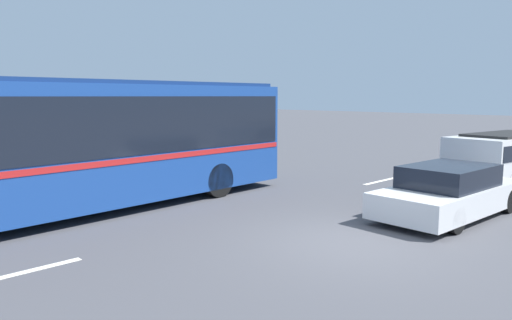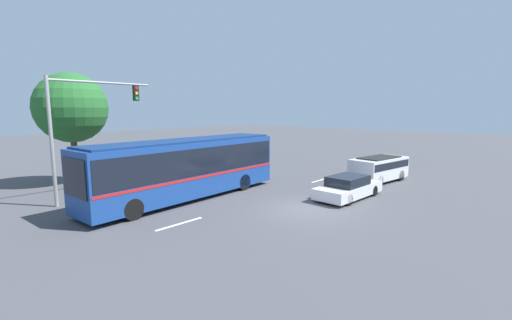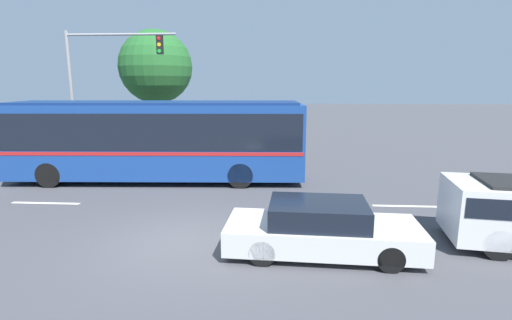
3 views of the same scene
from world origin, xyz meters
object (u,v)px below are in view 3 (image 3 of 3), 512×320
object	(u,v)px
sedan_foreground	(321,229)
street_tree_left	(156,67)
traffic_light_pole	(97,75)
city_bus	(157,136)

from	to	relation	value
sedan_foreground	street_tree_left	size ratio (longest dim) A/B	0.64
traffic_light_pole	street_tree_left	xyz separation A→B (m)	(1.40, 4.95, 0.60)
sedan_foreground	street_tree_left	xyz separation A→B (m)	(-8.84, 15.27, 4.45)
sedan_foreground	traffic_light_pole	xyz separation A→B (m)	(-10.24, 10.32, 3.85)
street_tree_left	sedan_foreground	bearing A→B (deg)	-59.94
city_bus	sedan_foreground	size ratio (longest dim) A/B	2.59
city_bus	street_tree_left	size ratio (longest dim) A/B	1.66
city_bus	street_tree_left	xyz separation A→B (m)	(-2.72, 8.61, 3.17)
sedan_foreground	traffic_light_pole	size ratio (longest dim) A/B	0.71
sedan_foreground	street_tree_left	bearing A→B (deg)	122.83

